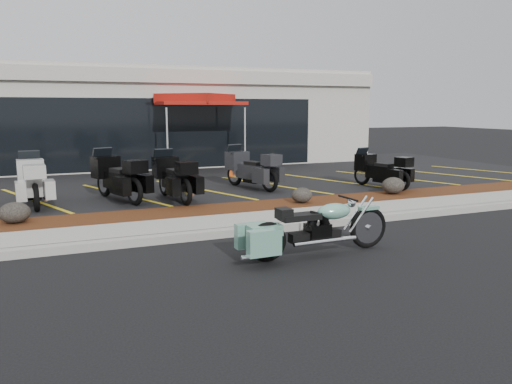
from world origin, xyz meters
name	(u,v)px	position (x,y,z in m)	size (l,w,h in m)	color
ground	(287,243)	(0.00, 0.00, 0.00)	(90.00, 90.00, 0.00)	black
curb	(267,229)	(0.00, 0.90, 0.07)	(24.00, 0.25, 0.15)	gray
sidewalk	(254,221)	(0.00, 1.60, 0.07)	(24.00, 1.20, 0.15)	gray
mulch_bed	(235,210)	(0.00, 2.80, 0.08)	(24.00, 1.20, 0.16)	#381B0C
upper_lot	(180,180)	(0.00, 8.20, 0.07)	(26.00, 9.60, 0.15)	black
dealership_building	(145,118)	(0.00, 14.47, 2.01)	(18.00, 8.16, 4.00)	#A5A195
boulder_left	(15,213)	(-4.65, 2.92, 0.37)	(0.60, 0.50, 0.43)	black
boulder_mid	(302,195)	(1.71, 2.70, 0.35)	(0.53, 0.44, 0.37)	black
boulder_right	(393,186)	(4.57, 2.91, 0.39)	(0.64, 0.53, 0.45)	black
hero_cruiser	(368,222)	(1.18, -0.83, 0.49)	(2.76, 0.70, 0.97)	#70AF97
touring_white	(31,176)	(-4.42, 5.59, 0.78)	(2.17, 0.83, 1.26)	silver
touring_black_front	(104,172)	(-2.67, 5.46, 0.80)	(2.22, 0.85, 1.29)	black
touring_black_mid	(164,172)	(-1.18, 5.01, 0.78)	(2.15, 0.82, 1.25)	black
touring_grey	(235,165)	(1.12, 5.94, 0.77)	(2.13, 0.81, 1.24)	#292A2D
touring_black_rear	(362,166)	(4.74, 4.63, 0.72)	(1.94, 0.74, 1.13)	black
traffic_cone	(168,176)	(-0.60, 7.20, 0.37)	(0.29, 0.29, 0.44)	#D44607
popup_canopy	(196,101)	(1.16, 10.25, 2.70)	(3.62, 3.62, 2.81)	silver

